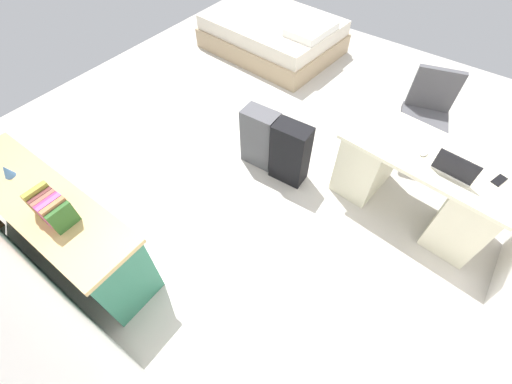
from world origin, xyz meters
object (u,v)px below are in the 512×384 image
Objects in this scene: desk at (417,182)px; laptop at (455,168)px; office_chair at (422,121)px; bed at (273,34)px; figurine_small at (7,171)px; computer_mouse at (424,152)px; cell_phone_near_laptop at (499,180)px; suitcase_black at (290,153)px; suitcase_spare_grey at (260,138)px; credenza at (61,226)px.

desk is 4.54× the size of laptop.
office_chair is at bearing -64.87° from laptop.
figurine_small is at bearing 93.02° from bed.
figurine_small reaches higher than desk.
office_chair is 0.95m from computer_mouse.
bed is 3.74m from cell_phone_near_laptop.
desk is 1.20m from suitcase_black.
computer_mouse is 0.57m from cell_phone_near_laptop.
laptop is at bearing -175.90° from suitcase_spare_grey.
suitcase_spare_grey is at bearing 7.12° from laptop.
laptop is 0.27m from computer_mouse.
bed is 2.63m from suitcase_black.
figurine_small reaches higher than credenza.
cell_phone_near_laptop is at bearing 152.46° from bed.
computer_mouse is at bearing 146.86° from bed.
desk is at bearing -31.19° from laptop.
figurine_small is (3.08, 2.22, 0.06)m from cell_phone_near_laptop.
desk is 11.00× the size of cell_phone_near_laptop.
credenza is 2.14m from suitcase_black.
figurine_small is at bearing 37.25° from laptop.
credenza is (1.95, 3.03, -0.04)m from office_chair.
office_chair reaches higher than credenza.
computer_mouse is at bearing 34.75° from desk.
office_chair is 3.84m from figurine_small.
cell_phone_near_laptop reaches higher than desk.
laptop is 3.00× the size of figurine_small.
laptop is at bearing -142.75° from figurine_small.
desk is 2.21× the size of suitcase_black.
figurine_small is at bearing 0.23° from credenza.
credenza is 3.20m from laptop.
suitcase_black is at bearing 30.08° from cell_phone_near_laptop.
office_chair reaches higher than figurine_small.
bed is at bearing -55.25° from suitcase_black.
computer_mouse reaches higher than suitcase_black.
credenza is 3.06m from computer_mouse.
computer_mouse is (0.25, -0.07, -0.03)m from laptop.
laptop is 3.47m from figurine_small.
suitcase_spare_grey is at bearing -118.89° from figurine_small.
suitcase_spare_grey is 2.11m from cell_phone_near_laptop.
suitcase_spare_grey is (0.38, -0.01, -0.01)m from suitcase_black.
office_chair reaches higher than suitcase_black.
figurine_small is (2.32, 3.03, 0.39)m from office_chair.
office_chair is 0.52× the size of credenza.
bed is 14.69× the size of cell_phone_near_laptop.
laptop reaches higher than office_chair.
suitcase_black is at bearing 175.12° from suitcase_spare_grey.
credenza is 0.57m from figurine_small.
suitcase_spare_grey is at bearing 16.33° from computer_mouse.
laptop is at bearing 170.98° from computer_mouse.
credenza is at bearing 50.90° from computer_mouse.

